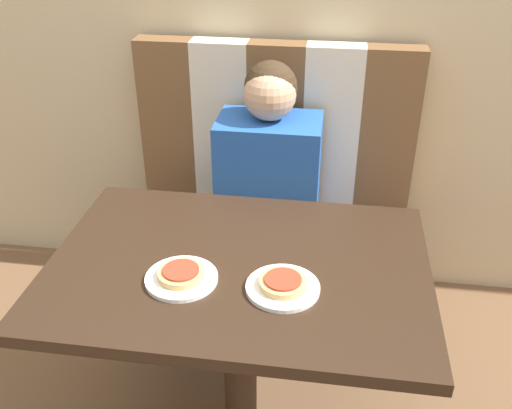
# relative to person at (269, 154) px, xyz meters

# --- Properties ---
(booth_seat) EXTENTS (1.09, 0.53, 0.44)m
(booth_seat) POSITION_rel_person_xyz_m (0.00, -0.00, -0.51)
(booth_seat) COLOR #382319
(booth_seat) RESTS_ON ground_plane
(booth_backrest) EXTENTS (1.09, 0.10, 0.64)m
(booth_backrest) POSITION_rel_person_xyz_m (0.00, 0.21, 0.03)
(booth_backrest) COLOR brown
(booth_backrest) RESTS_ON booth_seat
(dining_table) EXTENTS (1.02, 0.72, 0.72)m
(dining_table) POSITION_rel_person_xyz_m (0.00, -0.66, -0.11)
(dining_table) COLOR black
(dining_table) RESTS_ON ground_plane
(person) EXTENTS (0.38, 0.25, 0.63)m
(person) POSITION_rel_person_xyz_m (0.00, 0.00, 0.00)
(person) COLOR #2356B2
(person) RESTS_ON booth_seat
(plate_left) EXTENTS (0.19, 0.19, 0.01)m
(plate_left) POSITION_rel_person_xyz_m (-0.13, -0.76, -0.01)
(plate_left) COLOR white
(plate_left) RESTS_ON dining_table
(plate_right) EXTENTS (0.19, 0.19, 0.01)m
(plate_right) POSITION_rel_person_xyz_m (0.13, -0.76, -0.01)
(plate_right) COLOR white
(plate_right) RESTS_ON dining_table
(pizza_left) EXTENTS (0.12, 0.12, 0.02)m
(pizza_left) POSITION_rel_person_xyz_m (-0.13, -0.76, 0.01)
(pizza_left) COLOR tan
(pizza_left) RESTS_ON plate_left
(pizza_right) EXTENTS (0.12, 0.12, 0.02)m
(pizza_right) POSITION_rel_person_xyz_m (0.13, -0.76, 0.01)
(pizza_right) COLOR tan
(pizza_right) RESTS_ON plate_right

